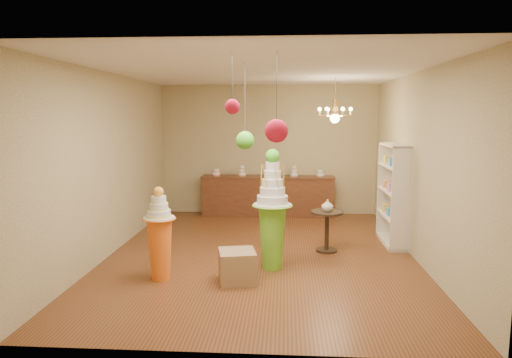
# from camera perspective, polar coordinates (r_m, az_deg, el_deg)

# --- Properties ---
(floor) EXTENTS (6.50, 6.50, 0.00)m
(floor) POSITION_cam_1_polar(r_m,az_deg,el_deg) (7.76, 0.62, -9.31)
(floor) COLOR #572F17
(floor) RESTS_ON ground
(ceiling) EXTENTS (6.50, 6.50, 0.00)m
(ceiling) POSITION_cam_1_polar(r_m,az_deg,el_deg) (7.44, 0.66, 13.33)
(ceiling) COLOR silver
(ceiling) RESTS_ON ground
(wall_back) EXTENTS (5.00, 0.04, 3.00)m
(wall_back) POSITION_cam_1_polar(r_m,az_deg,el_deg) (10.69, 1.56, 3.64)
(wall_back) COLOR tan
(wall_back) RESTS_ON ground
(wall_front) EXTENTS (5.00, 0.04, 3.00)m
(wall_front) POSITION_cam_1_polar(r_m,az_deg,el_deg) (4.24, -1.68, -2.96)
(wall_front) COLOR tan
(wall_front) RESTS_ON ground
(wall_left) EXTENTS (0.04, 6.50, 3.00)m
(wall_left) POSITION_cam_1_polar(r_m,az_deg,el_deg) (7.98, -17.59, 1.81)
(wall_left) COLOR tan
(wall_left) RESTS_ON ground
(wall_right) EXTENTS (0.04, 6.50, 3.00)m
(wall_right) POSITION_cam_1_polar(r_m,az_deg,el_deg) (7.74, 19.47, 1.54)
(wall_right) COLOR tan
(wall_right) RESTS_ON ground
(pedestal_green) EXTENTS (0.70, 0.70, 1.82)m
(pedestal_green) POSITION_cam_1_polar(r_m,az_deg,el_deg) (6.85, 2.05, -5.20)
(pedestal_green) COLOR #65B627
(pedestal_green) RESTS_ON floor
(pedestal_orange) EXTENTS (0.49, 0.49, 1.33)m
(pedestal_orange) POSITION_cam_1_polar(r_m,az_deg,el_deg) (6.58, -11.93, -7.59)
(pedestal_orange) COLOR orange
(pedestal_orange) RESTS_ON floor
(burlap_riser) EXTENTS (0.58, 0.58, 0.45)m
(burlap_riser) POSITION_cam_1_polar(r_m,az_deg,el_deg) (6.45, -2.37, -10.87)
(burlap_riser) COLOR #8C704C
(burlap_riser) RESTS_ON floor
(sideboard) EXTENTS (3.04, 0.54, 1.16)m
(sideboard) POSITION_cam_1_polar(r_m,az_deg,el_deg) (10.54, 1.48, -2.02)
(sideboard) COLOR #512B19
(sideboard) RESTS_ON floor
(shelving_unit) EXTENTS (0.33, 1.20, 1.80)m
(shelving_unit) POSITION_cam_1_polar(r_m,az_deg,el_deg) (8.54, 16.79, -1.83)
(shelving_unit) COLOR beige
(shelving_unit) RESTS_ON floor
(round_table) EXTENTS (0.69, 0.69, 0.70)m
(round_table) POSITION_cam_1_polar(r_m,az_deg,el_deg) (7.87, 8.86, -5.76)
(round_table) COLOR black
(round_table) RESTS_ON floor
(vase) EXTENTS (0.23, 0.23, 0.20)m
(vase) POSITION_cam_1_polar(r_m,az_deg,el_deg) (7.79, 8.91, -3.26)
(vase) COLOR beige
(vase) RESTS_ON round_table
(pom_red_left) EXTENTS (0.26, 0.26, 1.00)m
(pom_red_left) POSITION_cam_1_polar(r_m,az_deg,el_deg) (5.08, 2.57, 6.04)
(pom_red_left) COLOR #3A362A
(pom_red_left) RESTS_ON ceiling
(pom_green_mid) EXTENTS (0.24, 0.24, 1.14)m
(pom_green_mid) POSITION_cam_1_polar(r_m,az_deg,el_deg) (6.05, -1.37, 4.89)
(pom_green_mid) COLOR #3A362A
(pom_green_mid) RESTS_ON ceiling
(pom_red_right) EXTENTS (0.17, 0.17, 0.68)m
(pom_red_right) POSITION_cam_1_polar(r_m,az_deg,el_deg) (5.12, -2.97, 9.05)
(pom_red_right) COLOR #3A362A
(pom_red_right) RESTS_ON ceiling
(chandelier) EXTENTS (0.73, 0.73, 0.85)m
(chandelier) POSITION_cam_1_polar(r_m,az_deg,el_deg) (8.72, 9.83, 7.83)
(chandelier) COLOR #E29D50
(chandelier) RESTS_ON ceiling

